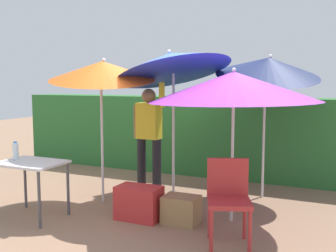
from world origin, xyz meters
name	(u,v)px	position (x,y,z in m)	size (l,w,h in m)	color
ground_plane	(159,210)	(0.00, 0.00, 0.00)	(24.00, 24.00, 0.00)	#937056
hedge_row	(213,136)	(0.00, 2.31, 0.72)	(8.00, 0.70, 1.43)	#2D7033
umbrella_rainbow	(102,71)	(-0.87, 0.03, 1.86)	(1.50, 1.49, 2.15)	silver
umbrella_orange	(268,67)	(1.17, 1.21, 1.92)	(1.55, 1.51, 2.30)	silver
umbrella_yellow	(171,63)	(-0.03, 0.47, 1.96)	(1.70, 1.66, 2.41)	silver
umbrella_navy	(234,87)	(1.00, -0.01, 1.65)	(2.05, 2.05, 1.87)	silver
person_vendor	(149,131)	(-0.58, 0.85, 0.93)	(0.55, 0.24, 1.88)	black
chair_plastic	(228,196)	(1.15, -0.68, 0.51)	(0.57, 0.57, 0.89)	#B72D2D
cooler_box	(139,203)	(-0.07, -0.43, 0.21)	(0.55, 0.33, 0.42)	red
crate_cardboard	(181,210)	(0.47, -0.34, 0.17)	(0.42, 0.31, 0.34)	#9E7A4C
folding_table	(31,168)	(-1.33, -0.92, 0.63)	(0.80, 0.60, 0.71)	#4C4C51
bottle_water	(16,151)	(-1.58, -0.91, 0.83)	(0.07, 0.07, 0.24)	silver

